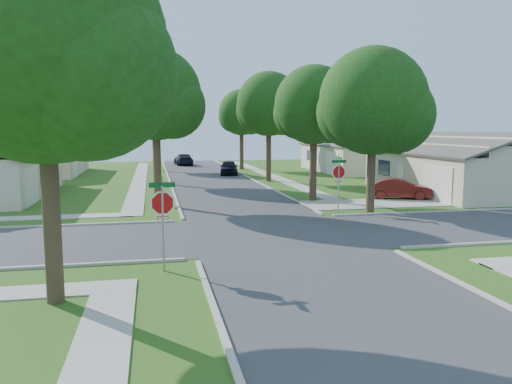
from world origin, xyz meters
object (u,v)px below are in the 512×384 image
object	(u,v)px
house_ne_far	(356,157)
car_curb_east	(229,167)
tree_w_near	(157,99)
tree_w_far	(154,119)
tree_sw_corner	(46,53)
tree_e_near	(315,109)
stop_sign_sw	(163,207)
car_driveway	(400,189)
house_ne_near	(458,171)
car_curb_west	(184,159)
tree_e_mid	(269,107)
tree_ne_corner	(374,106)
tree_e_far	(242,115)
stop_sign_ne	(339,174)
house_nw_far	(37,159)
tree_w_mid	(155,103)

from	to	relation	value
house_ne_far	car_curb_east	distance (m)	13.74
tree_w_near	tree_w_far	size ratio (longest dim) A/B	1.12
tree_sw_corner	tree_e_near	bearing A→B (deg)	52.70
stop_sign_sw	car_driveway	size ratio (longest dim) A/B	0.75
tree_sw_corner	car_driveway	size ratio (longest dim) A/B	2.39
house_ne_far	car_curb_east	size ratio (longest dim) A/B	3.28
tree_sw_corner	house_ne_near	bearing A→B (deg)	37.52
car_curb_west	tree_e_mid	bearing A→B (deg)	102.22
tree_e_mid	tree_w_near	size ratio (longest dim) A/B	1.03
tree_ne_corner	car_curb_west	size ratio (longest dim) A/B	1.79
stop_sign_sw	house_ne_far	world-z (taller)	house_ne_far
car_driveway	tree_e_far	bearing A→B (deg)	34.45
tree_w_near	tree_w_far	world-z (taller)	tree_w_near
tree_e_near	house_ne_near	bearing A→B (deg)	10.04
tree_sw_corner	stop_sign_ne	bearing A→B (deg)	43.94
tree_w_far	house_ne_near	bearing A→B (deg)	-48.10
tree_e_mid	house_ne_near	size ratio (longest dim) A/B	0.68
car_driveway	car_curb_east	bearing A→B (deg)	44.76
tree_w_near	tree_sw_corner	size ratio (longest dim) A/B	0.94
tree_ne_corner	stop_sign_sw	bearing A→B (deg)	-141.16
car_curb_east	car_curb_west	distance (m)	14.25
stop_sign_ne	car_driveway	size ratio (longest dim) A/B	0.75
tree_e_far	house_nw_far	bearing A→B (deg)	-174.47
tree_e_near	tree_sw_corner	bearing A→B (deg)	-127.30
tree_w_far	house_ne_far	distance (m)	21.61
tree_w_far	car_curb_west	bearing A→B (deg)	65.64
house_ne_near	car_driveway	distance (m)	6.13
tree_e_far	tree_w_mid	xyz separation A→B (m)	(-9.39, -13.00, 0.51)
house_nw_far	stop_sign_ne	bearing A→B (deg)	-52.84
stop_sign_sw	tree_sw_corner	world-z (taller)	tree_sw_corner
tree_e_far	house_nw_far	size ratio (longest dim) A/B	0.64
tree_e_near	tree_w_far	size ratio (longest dim) A/B	1.03
stop_sign_ne	house_nw_far	size ratio (longest dim) A/B	0.22
tree_w_near	tree_sw_corner	xyz separation A→B (m)	(-2.79, -16.00, 0.15)
house_ne_far	house_nw_far	size ratio (longest dim) A/B	1.00
stop_sign_sw	house_nw_far	bearing A→B (deg)	107.10
tree_w_near	tree_w_mid	bearing A→B (deg)	89.98
tree_w_far	tree_e_near	bearing A→B (deg)	-69.39
house_ne_near	house_nw_far	xyz separation A→B (m)	(-31.98, 21.00, 0.00)
house_nw_far	tree_w_mid	bearing A→B (deg)	-44.07
house_ne_near	car_curb_east	bearing A→B (deg)	129.10
stop_sign_sw	tree_e_far	xyz separation A→B (m)	(9.45, 38.71, 3.95)
tree_sw_corner	car_curb_east	distance (m)	36.58
stop_sign_ne	tree_sw_corner	world-z (taller)	tree_sw_corner
tree_e_far	house_ne_far	distance (m)	13.09
tree_w_far	tree_ne_corner	distance (m)	31.77
tree_sw_corner	house_ne_near	distance (m)	29.92
tree_ne_corner	car_driveway	distance (m)	7.79
stop_sign_sw	tree_w_far	size ratio (longest dim) A/B	0.37
stop_sign_ne	house_nw_far	distance (m)	34.26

